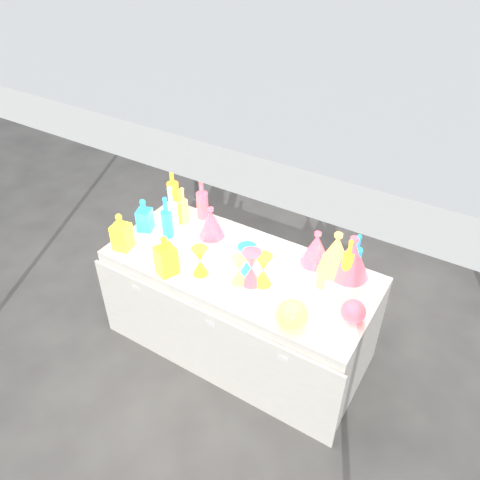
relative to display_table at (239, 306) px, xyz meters
The scene contains 29 objects.
ground 0.37m from the display_table, 90.00° to the left, with size 80.00×80.00×0.00m, color slate.
display_table is the anchor object (origin of this frame).
cardboard_box_closed 2.79m from the display_table, 91.56° to the left, with size 0.52×0.38×0.38m, color olive.
cardboard_box_flat 3.06m from the display_table, 73.41° to the left, with size 0.78×0.55×0.07m, color olive.
bottle_0 0.84m from the display_table, 162.28° to the left, with size 0.07×0.07×0.28m, color #E04215, non-canonical shape.
bottle_1 1.01m from the display_table, 157.61° to the left, with size 0.07×0.07×0.31m, color #18882B, non-canonical shape.
bottle_2 0.99m from the display_table, 159.84° to the left, with size 0.09×0.09×0.40m, color yellow, non-canonical shape.
bottle_3 0.83m from the display_table, 147.71° to the left, with size 0.09×0.09×0.33m, color #1E1FB2, non-canonical shape.
bottle_4 0.83m from the display_table, 160.84° to the left, with size 0.07×0.07×0.29m, color #147E67, non-canonical shape.
bottle_5 0.82m from the display_table, behind, with size 0.08×0.08×0.38m, color #D72B6C, non-canonical shape.
bottle_7 0.81m from the display_table, behind, with size 0.08×0.08×0.32m, color #18882B, non-canonical shape.
decanter_0 0.96m from the display_table, 161.57° to the right, with size 0.11×0.11×0.27m, color #E04215, non-canonical shape.
decanter_1 0.70m from the display_table, 139.67° to the right, with size 0.12×0.12×0.28m, color yellow, non-canonical shape.
decanter_2 0.94m from the display_table, behind, with size 0.10×0.10×0.25m, color #18882B, non-canonical shape.
hourglass_0 0.54m from the display_table, 129.62° to the right, with size 0.10×0.10×0.20m, color yellow, non-canonical shape.
hourglass_1 0.53m from the display_table, 34.77° to the right, with size 0.12×0.12×0.24m, color #1E1FB2, non-canonical shape.
hourglass_2 0.50m from the display_table, 58.82° to the right, with size 0.10×0.10×0.20m, color #147E67, non-canonical shape.
hourglass_4 0.54m from the display_table, 18.96° to the right, with size 0.11×0.11×0.22m, color #E04215, non-canonical shape.
hourglass_5 0.51m from the display_table, 35.20° to the right, with size 0.12×0.12×0.24m, color #18882B, non-canonical shape.
globe_0 0.74m from the display_table, 29.80° to the right, with size 0.17×0.17×0.13m, color #E04215, non-canonical shape.
globe_1 0.76m from the display_table, 29.11° to the right, with size 0.19×0.19×0.15m, color #147E67, non-canonical shape.
globe_3 0.92m from the display_table, ahead, with size 0.15×0.15×0.12m, color #1E1FB2, non-canonical shape.
lampshade_0 0.63m from the display_table, 152.56° to the left, with size 0.19×0.19×0.23m, color orange, non-canonical shape.
lampshade_1 0.70m from the display_table, 35.40° to the left, with size 0.20×0.20×0.24m, color orange, non-canonical shape.
lampshade_2 0.88m from the display_table, 24.20° to the left, with size 0.25×0.25×0.29m, color #1E1FB2, non-canonical shape.
lampshade_3 0.80m from the display_table, 28.12° to the left, with size 0.24×0.24×0.28m, color #147E67, non-canonical shape.
bottle_8 0.91m from the display_table, 25.44° to the left, with size 0.07×0.07×0.31m, color #18882B, non-canonical shape.
bottle_9 0.86m from the display_table, 20.53° to the left, with size 0.07×0.07×0.31m, color yellow, non-canonical shape.
bottle_11 0.74m from the display_table, ahead, with size 0.06×0.06×0.25m, color #147E67, non-canonical shape.
Camera 1 is at (1.25, -2.02, 2.71)m, focal length 35.00 mm.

